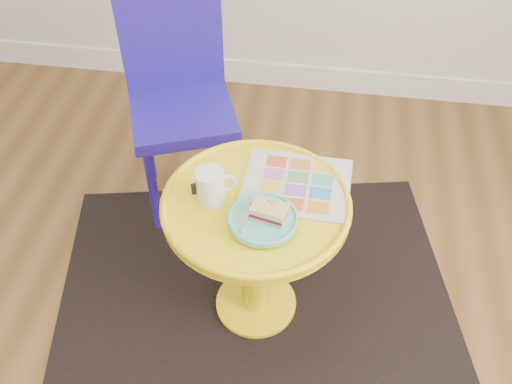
# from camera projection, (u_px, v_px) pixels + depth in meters

# --- Properties ---
(rug) EXTENTS (1.50, 1.35, 0.01)m
(rug) POSITION_uv_depth(u_px,v_px,m) (256.00, 304.00, 1.89)
(rug) COLOR black
(rug) RESTS_ON ground
(side_table) EXTENTS (0.52, 0.52, 0.49)m
(side_table) POSITION_uv_depth(u_px,v_px,m) (256.00, 236.00, 1.65)
(side_table) COLOR yellow
(side_table) RESTS_ON ground
(chair) EXTENTS (0.45, 0.45, 0.79)m
(chair) POSITION_uv_depth(u_px,v_px,m) (179.00, 91.00, 1.98)
(chair) COLOR #2719A3
(chair) RESTS_ON ground
(newspaper) EXTENTS (0.31, 0.26, 0.01)m
(newspaper) POSITION_uv_depth(u_px,v_px,m) (297.00, 184.00, 1.60)
(newspaper) COLOR silver
(newspaper) RESTS_ON side_table
(mug) EXTENTS (0.11, 0.08, 0.10)m
(mug) POSITION_uv_depth(u_px,v_px,m) (211.00, 185.00, 1.52)
(mug) COLOR white
(mug) RESTS_ON side_table
(plate) EXTENTS (0.18, 0.18, 0.02)m
(plate) POSITION_uv_depth(u_px,v_px,m) (263.00, 220.00, 1.48)
(plate) COLOR #60CBC3
(plate) RESTS_ON newspaper
(cake_slice) EXTENTS (0.10, 0.08, 0.04)m
(cake_slice) POSITION_uv_depth(u_px,v_px,m) (269.00, 212.00, 1.46)
(cake_slice) COLOR #D3BC8C
(cake_slice) RESTS_ON plate
(fork) EXTENTS (0.04, 0.14, 0.00)m
(fork) POSITION_uv_depth(u_px,v_px,m) (248.00, 214.00, 1.48)
(fork) COLOR silver
(fork) RESTS_ON plate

